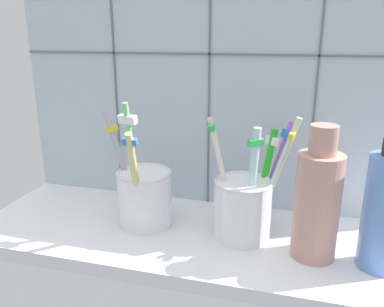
{
  "coord_description": "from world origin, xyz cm",
  "views": [
    {
      "loc": [
        13.51,
        -48.37,
        29.53
      ],
      "look_at": [
        0.0,
        0.81,
        13.65
      ],
      "focal_mm": 36.19,
      "sensor_mm": 36.0,
      "label": 1
    }
  ],
  "objects": [
    {
      "name": "ceramic_vase",
      "position": [
        16.84,
        -1.73,
        9.58
      ],
      "size": [
        5.66,
        5.66,
        17.28
      ],
      "color": "tan",
      "rests_on": "counter_slab"
    },
    {
      "name": "toothbrush_cup_right",
      "position": [
        7.49,
        0.9,
        6.87
      ],
      "size": [
        12.17,
        9.34,
        17.67
      ],
      "color": "white",
      "rests_on": "counter_slab"
    },
    {
      "name": "toothbrush_cup_left",
      "position": [
        -7.35,
        0.66,
        6.68
      ],
      "size": [
        10.84,
        10.89,
        19.04
      ],
      "color": "white",
      "rests_on": "counter_slab"
    },
    {
      "name": "tile_wall_back",
      "position": [
        -0.0,
        12.0,
        22.5
      ],
      "size": [
        64.0,
        2.2,
        45.0
      ],
      "color": "#B2C1CC",
      "rests_on": "ground"
    },
    {
      "name": "counter_slab",
      "position": [
        0.0,
        0.0,
        1.0
      ],
      "size": [
        64.0,
        22.0,
        2.0
      ],
      "primitive_type": "cube",
      "color": "silver",
      "rests_on": "ground"
    }
  ]
}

